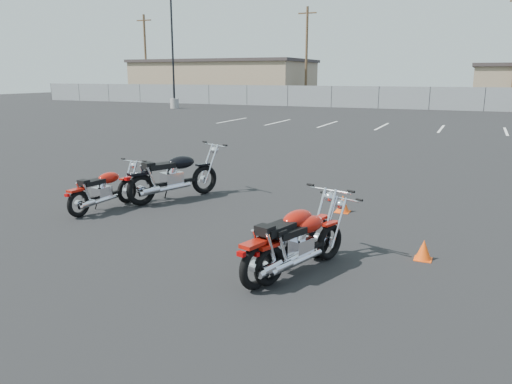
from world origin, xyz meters
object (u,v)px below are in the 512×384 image
at_px(motorcycle_third_red, 302,243).
at_px(motorcycle_rear_red, 290,240).
at_px(motorcycle_second_black, 174,176).
at_px(motorcycle_front_red, 104,190).

bearing_deg(motorcycle_third_red, motorcycle_rear_red, -147.48).
distance_m(motorcycle_second_black, motorcycle_third_red, 4.84).
bearing_deg(motorcycle_front_red, motorcycle_third_red, -17.57).
bearing_deg(motorcycle_front_red, motorcycle_second_black, 58.05).
xyz_separation_m(motorcycle_second_black, motorcycle_third_red, (3.93, -2.83, -0.10)).
relative_size(motorcycle_second_black, motorcycle_third_red, 1.22).
relative_size(motorcycle_front_red, motorcycle_second_black, 0.81).
bearing_deg(motorcycle_second_black, motorcycle_third_red, -35.78).
xyz_separation_m(motorcycle_front_red, motorcycle_rear_red, (4.62, -1.59, 0.06)).
height_order(motorcycle_third_red, motorcycle_rear_red, motorcycle_rear_red).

